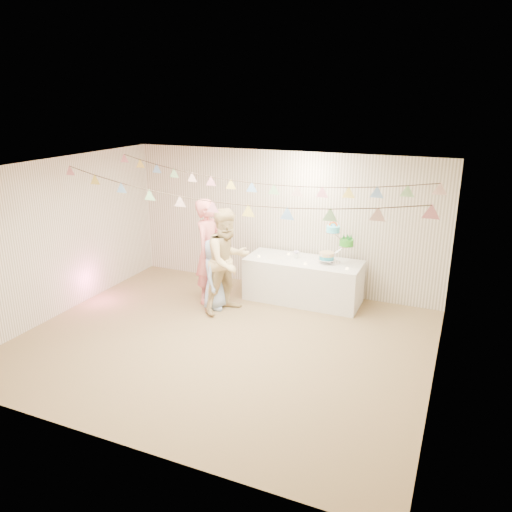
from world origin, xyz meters
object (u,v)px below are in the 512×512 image
at_px(person_adult_b, 228,261).
at_px(person_child, 214,274).
at_px(cake_stand, 336,245).
at_px(table, 303,280).
at_px(person_adult_a, 209,251).

height_order(person_adult_b, person_child, person_adult_b).
height_order(cake_stand, person_adult_b, person_adult_b).
distance_m(table, cake_stand, 0.90).
distance_m(table, person_adult_a, 1.75).
xyz_separation_m(table, person_child, (-1.30, -0.92, 0.24)).
distance_m(person_adult_b, person_child, 0.39).
bearing_deg(person_adult_b, table, -23.26).
bearing_deg(table, person_child, -144.89).
relative_size(person_adult_b, person_child, 1.44).
bearing_deg(person_adult_b, person_adult_a, 86.78).
bearing_deg(person_child, table, -64.23).
xyz_separation_m(cake_stand, person_adult_b, (-1.58, -0.98, -0.19)).
bearing_deg(person_adult_b, person_child, 111.29).
bearing_deg(table, cake_stand, 5.19).
xyz_separation_m(person_adult_b, person_child, (-0.27, 0.02, -0.28)).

